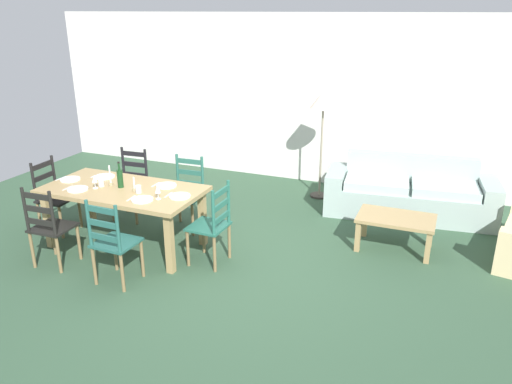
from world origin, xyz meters
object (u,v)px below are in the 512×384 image
coffee_table (396,222)px  dining_chair_near_left (49,227)px  dining_table (123,195)px  wine_bottle (120,178)px  dining_chair_near_right (113,242)px  dining_chair_head_east (212,224)px  dining_chair_far_right (187,193)px  standing_lamp (323,106)px  dining_chair_head_west (54,196)px  couch (409,194)px  coffee_cup_primary (138,189)px  dining_chair_far_left (131,184)px  coffee_cup_secondary (101,183)px  wine_glass_near_right (158,190)px  wine_glass_near_left (94,179)px

coffee_table → dining_chair_near_left: bearing=-151.9°
dining_table → dining_chair_near_left: bearing=-122.0°
wine_bottle → dining_chair_near_left: bearing=-119.5°
dining_chair_near_right → dining_chair_head_east: (0.75, 0.79, 0.00)m
dining_chair_far_right → standing_lamp: 2.40m
dining_table → dining_chair_head_west: dining_chair_head_west is taller
couch → dining_chair_near_left: bearing=-138.9°
dining_chair_head_west → dining_table: bearing=-1.5°
dining_chair_near_right → couch: dining_chair_near_right is taller
dining_chair_far_right → wine_bottle: 0.96m
coffee_cup_primary → coffee_table: size_ratio=0.10×
dining_chair_near_right → wine_bottle: wine_bottle is taller
dining_table → dining_chair_near_left: size_ratio=1.98×
dining_chair_near_right → standing_lamp: bearing=68.5°
coffee_table → coffee_cup_primary: bearing=-156.6°
dining_chair_near_right → dining_chair_far_left: (-0.89, 1.58, 0.00)m
dining_chair_near_left → dining_chair_near_right: 0.89m
dining_table → wine_bottle: 0.21m
dining_chair_far_right → coffee_cup_secondary: dining_chair_far_right is taller
dining_chair_head_east → wine_bottle: 1.28m
dining_chair_far_right → dining_chair_head_west: 1.70m
dining_chair_near_right → dining_chair_head_west: same height
dining_chair_far_right → coffee_cup_primary: dining_chair_far_right is taller
wine_glass_near_right → coffee_cup_secondary: bearing=172.8°
wine_glass_near_right → standing_lamp: 2.98m
wine_glass_near_left → coffee_table: size_ratio=0.18×
wine_glass_near_left → coffee_cup_primary: bearing=6.5°
coffee_cup_primary → coffee_table: 3.06m
wine_glass_near_left → standing_lamp: size_ratio=0.10×
dining_chair_far_right → coffee_cup_secondary: size_ratio=10.67×
dining_chair_head_east → wine_glass_near_left: 1.53m
dining_chair_head_east → standing_lamp: size_ratio=0.59×
dining_chair_far_right → dining_chair_far_left: bearing=178.3°
wine_glass_near_left → wine_glass_near_right: bearing=-1.5°
dining_chair_far_right → dining_chair_head_west: bearing=-154.5°
dining_chair_far_right → wine_bottle: wine_bottle is taller
dining_chair_head_east → couch: bearing=51.1°
wine_bottle → wine_glass_near_right: (0.63, -0.17, -0.01)m
wine_glass_near_right → wine_bottle: bearing=165.0°
dining_chair_near_left → wine_glass_near_left: bearing=74.3°
dining_chair_far_right → coffee_cup_primary: bearing=-100.2°
wine_glass_near_left → coffee_cup_primary: size_ratio=1.79×
dining_chair_far_left → couch: dining_chair_far_left is taller
couch → dining_chair_near_right: bearing=-130.2°
standing_lamp → dining_chair_far_right: bearing=-126.7°
dining_chair_head_west → coffee_table: dining_chair_head_west is taller
dining_chair_near_right → coffee_cup_secondary: (-0.70, 0.75, 0.32)m
coffee_cup_primary → dining_chair_near_left: bearing=-137.4°
coffee_cup_secondary → coffee_table: size_ratio=0.10×
wine_bottle → coffee_table: (3.09, 1.12, -0.51)m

